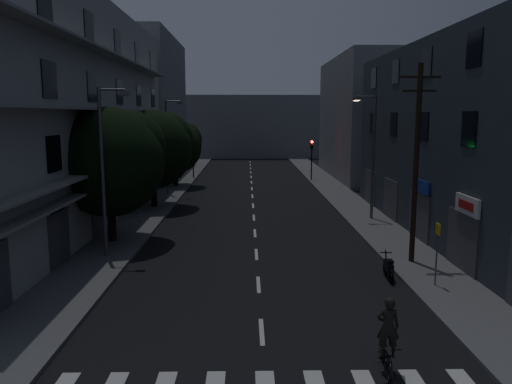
{
  "coord_description": "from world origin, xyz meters",
  "views": [
    {
      "loc": [
        -0.46,
        -13.14,
        6.89
      ],
      "look_at": [
        0.0,
        12.0,
        3.0
      ],
      "focal_mm": 35.0,
      "sensor_mm": 36.0,
      "label": 1
    }
  ],
  "objects_px": {
    "motorcycle": "(388,269)",
    "utility_pole": "(416,160)",
    "bus_stop_sign": "(437,243)",
    "cyclist": "(387,347)"
  },
  "relations": [
    {
      "from": "utility_pole",
      "to": "bus_stop_sign",
      "type": "distance_m",
      "value": 4.48
    },
    {
      "from": "utility_pole",
      "to": "cyclist",
      "type": "height_order",
      "value": "utility_pole"
    },
    {
      "from": "utility_pole",
      "to": "motorcycle",
      "type": "height_order",
      "value": "utility_pole"
    },
    {
      "from": "motorcycle",
      "to": "cyclist",
      "type": "height_order",
      "value": "cyclist"
    },
    {
      "from": "motorcycle",
      "to": "utility_pole",
      "type": "bearing_deg",
      "value": 55.09
    },
    {
      "from": "motorcycle",
      "to": "cyclist",
      "type": "xyz_separation_m",
      "value": [
        -2.22,
        -7.69,
        0.26
      ]
    },
    {
      "from": "utility_pole",
      "to": "cyclist",
      "type": "xyz_separation_m",
      "value": [
        -3.9,
        -9.79,
        -4.15
      ]
    },
    {
      "from": "motorcycle",
      "to": "cyclist",
      "type": "relative_size",
      "value": 0.85
    },
    {
      "from": "bus_stop_sign",
      "to": "motorcycle",
      "type": "relative_size",
      "value": 1.41
    },
    {
      "from": "bus_stop_sign",
      "to": "cyclist",
      "type": "height_order",
      "value": "bus_stop_sign"
    }
  ]
}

